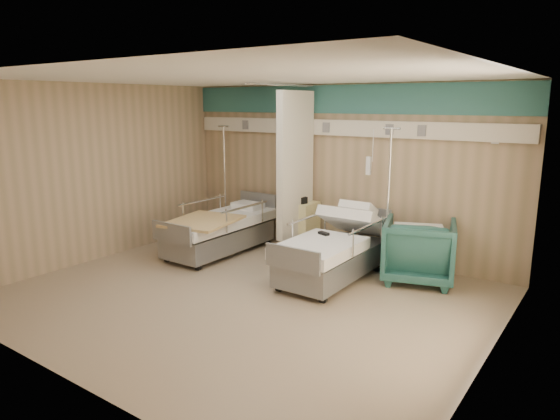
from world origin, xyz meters
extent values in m
cube|color=gray|center=(0.00, 0.00, 0.00)|extent=(6.00, 5.00, 0.00)
cube|color=tan|center=(0.00, 2.50, 1.40)|extent=(6.00, 0.04, 2.80)
cube|color=tan|center=(0.00, -2.50, 1.40)|extent=(6.00, 0.04, 2.80)
cube|color=tan|center=(-3.00, 0.00, 1.40)|extent=(0.04, 5.00, 2.80)
cube|color=tan|center=(3.00, 0.00, 1.40)|extent=(0.04, 5.00, 2.80)
cube|color=white|center=(0.00, 0.00, 2.80)|extent=(6.00, 5.00, 0.04)
cube|color=#2D6968|center=(0.00, 2.48, 2.55)|extent=(6.00, 0.04, 0.45)
cube|color=beige|center=(0.00, 2.45, 2.10)|extent=(5.88, 0.08, 0.25)
cylinder|color=silver|center=(-0.50, 1.60, 2.76)|extent=(0.03, 1.80, 0.03)
cube|color=beige|center=(-0.50, 1.95, 1.51)|extent=(0.12, 0.90, 2.35)
cube|color=#F0E396|center=(-0.55, 2.20, 0.42)|extent=(0.50, 0.48, 0.85)
imported|color=#1E4C47|center=(1.64, 1.90, 0.45)|extent=(1.21, 1.23, 0.90)
cube|color=silver|center=(1.64, 1.85, 0.94)|extent=(0.85, 0.81, 0.08)
cylinder|color=silver|center=(1.10, 2.00, 0.02)|extent=(0.39, 0.39, 0.03)
cylinder|color=silver|center=(1.10, 2.00, 1.07)|extent=(0.03, 0.03, 2.14)
cylinder|color=silver|center=(1.10, 2.00, 2.14)|extent=(0.26, 0.03, 0.03)
cylinder|color=silver|center=(-2.18, 2.11, 0.02)|extent=(0.37, 0.37, 0.03)
cylinder|color=silver|center=(-2.18, 2.11, 1.04)|extent=(0.03, 0.03, 2.08)
cylinder|color=silver|center=(-2.18, 2.11, 2.08)|extent=(0.25, 0.03, 0.03)
cube|color=black|center=(0.44, 1.28, 0.65)|extent=(0.19, 0.13, 0.04)
cube|color=tan|center=(-1.52, 0.84, 0.65)|extent=(1.15, 1.34, 0.04)
cube|color=black|center=(-0.50, 2.12, 0.91)|extent=(0.23, 0.19, 0.11)
cylinder|color=white|center=(-0.74, 2.23, 0.91)|extent=(0.10, 0.10, 0.13)
camera|label=1|loc=(3.94, -4.77, 2.50)|focal=32.00mm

